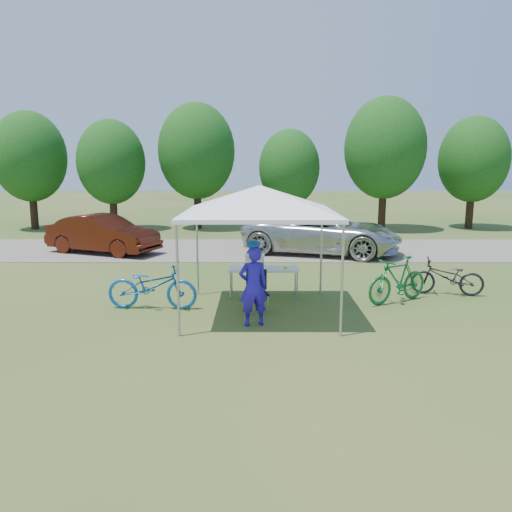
{
  "coord_description": "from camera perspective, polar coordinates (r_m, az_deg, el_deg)",
  "views": [
    {
      "loc": [
        -0.05,
        -10.36,
        3.16
      ],
      "look_at": [
        -0.08,
        2.0,
        0.87
      ],
      "focal_mm": 35.0,
      "sensor_mm": 36.0,
      "label": 1
    }
  ],
  "objects": [
    {
      "name": "bike_green",
      "position": [
        11.95,
        15.88,
        -2.63
      ],
      "size": [
        1.78,
        1.33,
        1.06
      ],
      "primitive_type": "imported",
      "rotation": [
        0.0,
        0.0,
        -1.04
      ],
      "color": "#15612C",
      "rests_on": "ground"
    },
    {
      "name": "treeline",
      "position": [
        24.42,
        -0.43,
        11.35
      ],
      "size": [
        24.89,
        4.28,
        6.3
      ],
      "color": "#382314",
      "rests_on": "ground"
    },
    {
      "name": "bike_blue",
      "position": [
        11.22,
        -11.78,
        -3.35
      ],
      "size": [
        2.01,
        0.8,
        1.04
      ],
      "primitive_type": "imported",
      "rotation": [
        0.0,
        0.0,
        1.52
      ],
      "color": "#11569C",
      "rests_on": "ground"
    },
    {
      "name": "sedan",
      "position": [
        18.62,
        -17.1,
        2.42
      ],
      "size": [
        4.37,
        2.91,
        1.36
      ],
      "primitive_type": "imported",
      "rotation": [
        0.0,
        0.0,
        1.18
      ],
      "color": "#44160B",
      "rests_on": "gravel_strip"
    },
    {
      "name": "folding_table",
      "position": [
        12.03,
        0.89,
        -1.6
      ],
      "size": [
        1.67,
        0.7,
        0.69
      ],
      "color": "white",
      "rests_on": "ground"
    },
    {
      "name": "ground",
      "position": [
        10.83,
        0.4,
        -6.47
      ],
      "size": [
        100.0,
        100.0,
        0.0
      ],
      "primitive_type": "plane",
      "color": "#2D5119",
      "rests_on": "ground"
    },
    {
      "name": "ice_cream_cup",
      "position": [
        11.98,
        3.4,
        -1.31
      ],
      "size": [
        0.07,
        0.07,
        0.05
      ],
      "primitive_type": "cylinder",
      "color": "gold",
      "rests_on": "folding_table"
    },
    {
      "name": "cooler",
      "position": [
        11.99,
        -0.13,
        -0.61
      ],
      "size": [
        0.46,
        0.31,
        0.33
      ],
      "color": "white",
      "rests_on": "folding_table"
    },
    {
      "name": "minivan",
      "position": [
        17.87,
        7.5,
        2.77
      ],
      "size": [
        6.05,
        4.12,
        1.54
      ],
      "primitive_type": "imported",
      "rotation": [
        0.0,
        0.0,
        1.26
      ],
      "color": "beige",
      "rests_on": "gravel_strip"
    },
    {
      "name": "bike_dark",
      "position": [
        13.01,
        21.04,
        -2.26
      ],
      "size": [
        1.79,
        0.94,
        0.9
      ],
      "primitive_type": "imported",
      "rotation": [
        0.0,
        0.0,
        -1.78
      ],
      "color": "black",
      "rests_on": "ground"
    },
    {
      "name": "canopy",
      "position": [
        10.38,
        0.42,
        7.68
      ],
      "size": [
        4.53,
        4.53,
        3.0
      ],
      "color": "#A5A5AA",
      "rests_on": "ground"
    },
    {
      "name": "cyclist",
      "position": [
        9.8,
        -0.31,
        -3.46
      ],
      "size": [
        0.67,
        0.53,
        1.6
      ],
      "primitive_type": "imported",
      "rotation": [
        0.0,
        0.0,
        3.43
      ],
      "color": "#2616B6",
      "rests_on": "ground"
    },
    {
      "name": "folding_chair",
      "position": [
        10.79,
        0.05,
        -3.62
      ],
      "size": [
        0.56,
        0.58,
        0.9
      ],
      "rotation": [
        0.0,
        0.0,
        0.26
      ],
      "color": "black",
      "rests_on": "ground"
    },
    {
      "name": "gravel_strip",
      "position": [
        18.63,
        0.3,
        0.74
      ],
      "size": [
        24.0,
        5.0,
        0.02
      ],
      "primitive_type": "cube",
      "color": "gray",
      "rests_on": "ground"
    }
  ]
}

